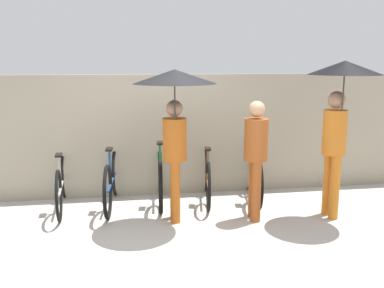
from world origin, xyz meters
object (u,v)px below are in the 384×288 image
(parked_bicycle_0, at_px, (62,183))
(pedestrian_leading, at_px, (175,102))
(parked_bicycle_1, at_px, (112,180))
(parked_bicycle_4, at_px, (254,174))
(pedestrian_center, at_px, (256,151))
(parked_bicycle_3, at_px, (207,176))
(pedestrian_trailing, at_px, (340,99))
(parked_bicycle_2, at_px, (160,177))

(parked_bicycle_0, bearing_deg, pedestrian_leading, -121.91)
(pedestrian_leading, bearing_deg, parked_bicycle_1, -40.05)
(parked_bicycle_4, height_order, pedestrian_center, pedestrian_center)
(parked_bicycle_3, distance_m, pedestrian_leading, 1.66)
(parked_bicycle_1, bearing_deg, pedestrian_leading, -129.77)
(parked_bicycle_4, relative_size, pedestrian_trailing, 0.80)
(parked_bicycle_1, distance_m, pedestrian_center, 2.21)
(pedestrian_center, bearing_deg, parked_bicycle_0, -14.30)
(parked_bicycle_3, bearing_deg, parked_bicycle_4, -87.28)
(parked_bicycle_0, bearing_deg, parked_bicycle_4, -94.53)
(parked_bicycle_0, xyz_separation_m, parked_bicycle_3, (2.20, 0.04, 0.00))
(pedestrian_leading, bearing_deg, pedestrian_trailing, 179.42)
(parked_bicycle_3, bearing_deg, parked_bicycle_0, 99.59)
(parked_bicycle_1, distance_m, parked_bicycle_3, 1.47)
(parked_bicycle_0, distance_m, parked_bicycle_3, 2.20)
(parked_bicycle_2, height_order, pedestrian_trailing, pedestrian_trailing)
(pedestrian_leading, bearing_deg, parked_bicycle_3, -119.85)
(pedestrian_center, distance_m, pedestrian_trailing, 1.31)
(pedestrian_center, bearing_deg, pedestrian_leading, 2.15)
(parked_bicycle_1, relative_size, parked_bicycle_3, 1.09)
(parked_bicycle_4, xyz_separation_m, pedestrian_trailing, (0.84, -1.00, 1.27))
(pedestrian_center, bearing_deg, parked_bicycle_4, -102.25)
(parked_bicycle_1, xyz_separation_m, parked_bicycle_2, (0.73, 0.08, -0.00))
(parked_bicycle_3, xyz_separation_m, pedestrian_trailing, (1.58, -1.08, 1.29))
(parked_bicycle_3, height_order, pedestrian_leading, pedestrian_leading)
(parked_bicycle_2, bearing_deg, parked_bicycle_3, -88.32)
(parked_bicycle_4, xyz_separation_m, pedestrian_center, (-0.25, -0.85, 0.56))
(parked_bicycle_0, bearing_deg, parked_bicycle_2, -91.06)
(parked_bicycle_1, xyz_separation_m, pedestrian_leading, (0.86, -0.84, 1.25))
(parked_bicycle_2, relative_size, parked_bicycle_4, 1.02)
(parked_bicycle_1, bearing_deg, parked_bicycle_2, -79.27)
(pedestrian_center, bearing_deg, parked_bicycle_2, -34.15)
(parked_bicycle_1, height_order, parked_bicycle_4, parked_bicycle_4)
(parked_bicycle_1, bearing_deg, parked_bicycle_4, -86.09)
(parked_bicycle_3, height_order, pedestrian_trailing, pedestrian_trailing)
(parked_bicycle_0, distance_m, parked_bicycle_4, 2.93)
(pedestrian_trailing, bearing_deg, parked_bicycle_2, -30.31)
(parked_bicycle_2, xyz_separation_m, pedestrian_center, (1.22, -0.95, 0.56))
(parked_bicycle_1, bearing_deg, parked_bicycle_3, -83.53)
(parked_bicycle_0, bearing_deg, pedestrian_center, -112.06)
(pedestrian_leading, height_order, pedestrian_trailing, pedestrian_trailing)
(parked_bicycle_4, bearing_deg, parked_bicycle_2, 95.24)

